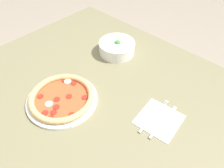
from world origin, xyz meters
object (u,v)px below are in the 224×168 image
fork (154,116)px  knife (162,123)px  bowl (117,47)px  pizza (62,98)px

fork → knife: (0.04, -0.01, -0.00)m
bowl → knife: bowl is taller
fork → knife: size_ratio=1.03×
knife → bowl: bearing=60.7°
bowl → knife: 0.49m
bowl → fork: bowl is taller
pizza → fork: bearing=30.9°
pizza → bowl: 0.42m
pizza → bowl: bearing=98.7°
pizza → knife: (0.38, 0.19, -0.01)m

